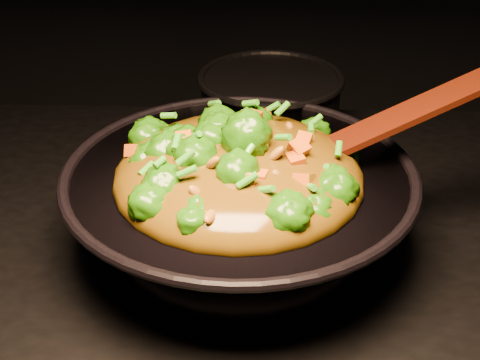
# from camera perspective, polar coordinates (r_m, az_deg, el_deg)

# --- Properties ---
(wok) EXTENTS (0.46, 0.46, 0.11)m
(wok) POSITION_cam_1_polar(r_m,az_deg,el_deg) (0.75, -0.03, -2.85)
(wok) COLOR black
(wok) RESTS_ON stovetop
(stir_fry) EXTENTS (0.34, 0.34, 0.09)m
(stir_fry) POSITION_cam_1_polar(r_m,az_deg,el_deg) (0.69, -0.13, 3.17)
(stir_fry) COLOR #246A07
(stir_fry) RESTS_ON wok
(spatula) EXTENTS (0.25, 0.09, 0.11)m
(spatula) POSITION_cam_1_polar(r_m,az_deg,el_deg) (0.73, 11.66, 4.42)
(spatula) COLOR #3E1705
(spatula) RESTS_ON wok
(back_pot) EXTENTS (0.20, 0.20, 0.11)m
(back_pot) POSITION_cam_1_polar(r_m,az_deg,el_deg) (0.97, 2.57, 5.90)
(back_pot) COLOR black
(back_pot) RESTS_ON stovetop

